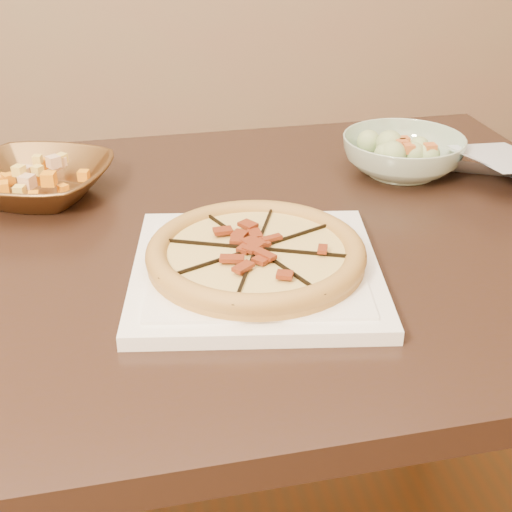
# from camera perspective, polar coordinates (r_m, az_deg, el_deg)

# --- Properties ---
(dining_table) EXTENTS (1.39, 0.93, 0.75)m
(dining_table) POSITION_cam_1_polar(r_m,az_deg,el_deg) (1.05, -6.95, -3.78)
(dining_table) COLOR black
(dining_table) RESTS_ON floor
(plate) EXTENTS (0.34, 0.34, 0.02)m
(plate) POSITION_cam_1_polar(r_m,az_deg,el_deg) (0.89, 0.00, -1.10)
(plate) COLOR white
(plate) RESTS_ON dining_table
(pizza) EXTENTS (0.27, 0.27, 0.03)m
(pizza) POSITION_cam_1_polar(r_m,az_deg,el_deg) (0.88, -0.00, 0.22)
(pizza) COLOR #BC8439
(pizza) RESTS_ON plate
(bronze_bowl) EXTENTS (0.28, 0.28, 0.05)m
(bronze_bowl) POSITION_cam_1_polar(r_m,az_deg,el_deg) (1.15, -17.06, 5.72)
(bronze_bowl) COLOR brown
(bronze_bowl) RESTS_ON dining_table
(mixed_dish) EXTENTS (0.11, 0.11, 0.03)m
(mixed_dish) POSITION_cam_1_polar(r_m,az_deg,el_deg) (1.14, -17.36, 7.60)
(mixed_dish) COLOR #E0AE85
(mixed_dish) RESTS_ON bronze_bowl
(salad_bowl) EXTENTS (0.21, 0.21, 0.06)m
(salad_bowl) POSITION_cam_1_polar(r_m,az_deg,el_deg) (1.22, 11.65, 7.92)
(salad_bowl) COLOR #AAC5B0
(salad_bowl) RESTS_ON dining_table
(salad) EXTENTS (0.08, 0.11, 0.04)m
(salad) POSITION_cam_1_polar(r_m,az_deg,el_deg) (1.20, 11.84, 10.10)
(salad) COLOR #AEC981
(salad) RESTS_ON salad_bowl
(cling_film) EXTENTS (0.18, 0.15, 0.05)m
(cling_film) POSITION_cam_1_polar(r_m,az_deg,el_deg) (1.23, 18.64, 6.87)
(cling_film) COLOR silver
(cling_film) RESTS_ON dining_table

